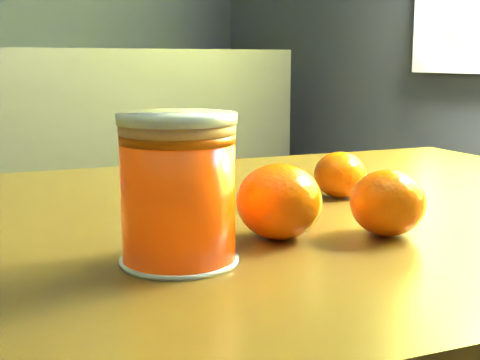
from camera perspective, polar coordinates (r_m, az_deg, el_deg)
table at (r=0.70m, az=1.55°, el=-10.02°), size 1.07×0.84×0.72m
juice_glass at (r=0.50m, az=-5.29°, el=-0.84°), size 0.09×0.09×0.11m
orange_front at (r=0.57m, az=3.36°, el=-1.84°), size 0.08×0.08×0.06m
orange_back at (r=0.75m, az=8.53°, el=0.46°), size 0.06×0.06×0.05m
orange_extra at (r=0.59m, az=12.50°, el=-1.91°), size 0.08×0.08×0.06m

